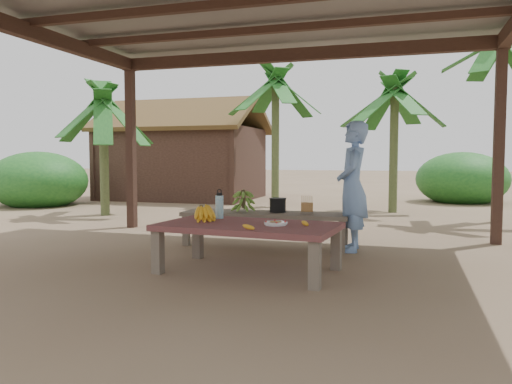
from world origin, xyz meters
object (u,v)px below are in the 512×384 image
(bench, at_px, (265,216))
(woman, at_px, (353,186))
(work_table, at_px, (248,230))
(water_flask, at_px, (219,206))
(cooking_pot, at_px, (278,205))
(plate, at_px, (276,223))
(ripe_banana_bunch, at_px, (201,212))

(bench, bearing_deg, woman, -3.03)
(work_table, height_order, bench, work_table)
(work_table, distance_m, water_flask, 0.58)
(bench, distance_m, woman, 1.22)
(cooking_pot, distance_m, woman, 1.02)
(cooking_pot, bearing_deg, work_table, -86.75)
(water_flask, bearing_deg, work_table, -36.16)
(plate, bearing_deg, work_table, 174.32)
(plate, relative_size, woman, 0.14)
(plate, height_order, woman, woman)
(work_table, height_order, water_flask, water_flask)
(work_table, relative_size, ripe_banana_bunch, 6.26)
(woman, bearing_deg, ripe_banana_bunch, -51.40)
(cooking_pot, bearing_deg, water_flask, -106.14)
(bench, distance_m, ripe_banana_bunch, 1.46)
(plate, relative_size, cooking_pot, 1.10)
(ripe_banana_bunch, distance_m, plate, 0.86)
(plate, bearing_deg, ripe_banana_bunch, 173.20)
(ripe_banana_bunch, height_order, cooking_pot, ripe_banana_bunch)
(water_flask, relative_size, woman, 0.20)
(bench, relative_size, ripe_banana_bunch, 7.39)
(ripe_banana_bunch, distance_m, woman, 2.03)
(work_table, relative_size, plate, 7.98)
(bench, xyz_separation_m, water_flask, (-0.20, -1.17, 0.24))
(bench, distance_m, cooking_pot, 0.22)
(bench, xyz_separation_m, woman, (1.14, -0.01, 0.42))
(plate, distance_m, woman, 1.65)
(work_table, bearing_deg, water_flask, 148.95)
(bench, relative_size, plate, 9.42)
(ripe_banana_bunch, bearing_deg, plate, -6.80)
(woman, bearing_deg, cooking_pot, -99.71)
(plate, bearing_deg, bench, 109.67)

